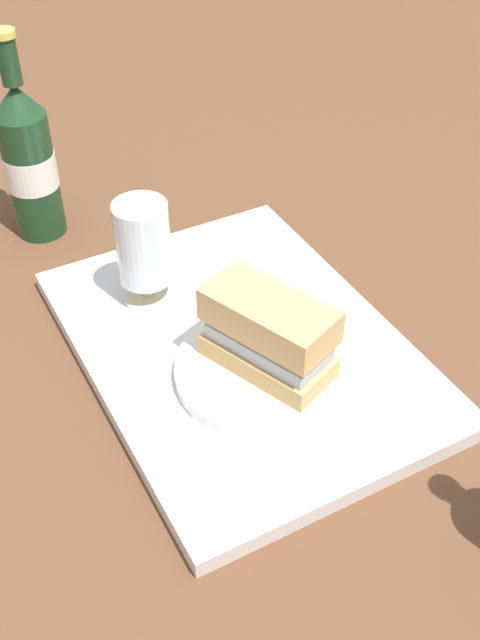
% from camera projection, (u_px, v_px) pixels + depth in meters
% --- Properties ---
extents(ground_plane, '(3.00, 3.00, 0.00)m').
position_uv_depth(ground_plane, '(240.00, 354.00, 0.84)').
color(ground_plane, brown).
extents(tray, '(0.44, 0.32, 0.02)m').
position_uv_depth(tray, '(240.00, 348.00, 0.83)').
color(tray, silver).
rests_on(tray, ground_plane).
extents(placemat, '(0.38, 0.27, 0.00)m').
position_uv_depth(placemat, '(240.00, 341.00, 0.82)').
color(placemat, silver).
rests_on(placemat, tray).
extents(plate, '(0.19, 0.19, 0.01)m').
position_uv_depth(plate, '(266.00, 370.00, 0.78)').
color(plate, silver).
rests_on(plate, placemat).
extents(sandwich, '(0.14, 0.11, 0.08)m').
position_uv_depth(sandwich, '(264.00, 332.00, 0.75)').
color(sandwich, tan).
rests_on(sandwich, plate).
extents(beer_glass, '(0.06, 0.06, 0.12)m').
position_uv_depth(beer_glass, '(143.00, 248.00, 0.83)').
color(beer_glass, silver).
rests_on(beer_glass, placemat).
extents(beer_bottle, '(0.07, 0.07, 0.27)m').
position_uv_depth(beer_bottle, '(29.00, 160.00, 0.95)').
color(beer_bottle, '#19381E').
rests_on(beer_bottle, ground_plane).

